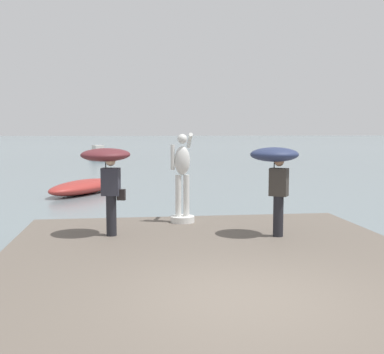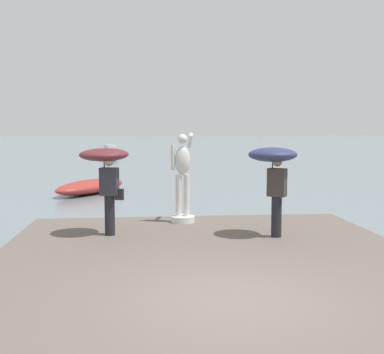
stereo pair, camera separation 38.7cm
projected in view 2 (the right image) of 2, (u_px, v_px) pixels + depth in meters
The scene contains 7 objects.
ground_plane at pixel (157, 159), 46.37m from camera, with size 400.00×400.00×0.00m, color slate.
pier at pixel (213, 275), 8.42m from camera, with size 7.92×9.44×0.40m, color #60564C.
statue_white_figure at pixel (183, 183), 12.15m from camera, with size 0.60×0.86×2.23m.
onlooker_left at pixel (106, 165), 10.61m from camera, with size 1.30×1.31×1.92m.
onlooker_right at pixel (274, 164), 10.45m from camera, with size 1.44×1.44×1.93m.
boat_far at pixel (109, 155), 44.32m from camera, with size 2.46×3.72×1.36m.
boat_leftward at pixel (91, 186), 20.98m from camera, with size 3.45×4.54×0.59m.
Camera 2 is at (-1.15, -6.43, 2.68)m, focal length 45.79 mm.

